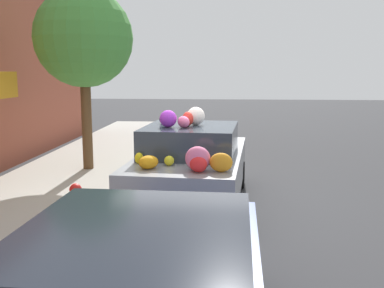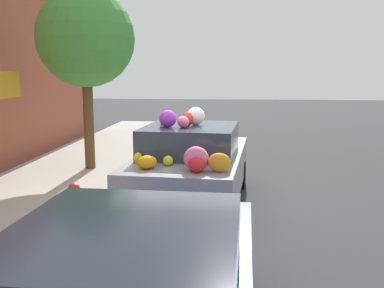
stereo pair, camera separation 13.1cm
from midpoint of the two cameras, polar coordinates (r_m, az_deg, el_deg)
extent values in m
plane|color=#38383A|center=(8.57, 0.06, -7.47)|extent=(60.00, 60.00, 0.00)
cube|color=#B2ADA3|center=(9.19, -17.07, -6.26)|extent=(24.00, 3.20, 0.15)
cylinder|color=brown|center=(10.91, -12.64, 2.84)|extent=(0.24, 0.24, 2.27)
sphere|color=#47933D|center=(10.86, -13.02, 12.98)|extent=(2.26, 2.26, 2.26)
cylinder|color=red|center=(6.93, -14.11, -8.24)|extent=(0.20, 0.20, 0.55)
sphere|color=red|center=(6.83, -14.22, -5.56)|extent=(0.18, 0.18, 0.18)
cube|color=gray|center=(8.41, 0.45, -3.37)|extent=(4.15, 2.13, 0.69)
cube|color=#333D47|center=(8.14, 0.27, 0.53)|extent=(1.93, 1.74, 0.52)
cylinder|color=black|center=(9.83, -3.26, -3.57)|extent=(0.58, 0.22, 0.57)
cylinder|color=black|center=(9.61, 6.62, -3.93)|extent=(0.58, 0.22, 0.57)
cylinder|color=black|center=(7.51, -7.52, -7.77)|extent=(0.58, 0.22, 0.57)
cylinder|color=black|center=(7.21, 5.55, -8.47)|extent=(0.58, 0.22, 0.57)
sphere|color=gold|center=(9.87, 0.99, 1.39)|extent=(0.32, 0.32, 0.27)
sphere|color=#FE9D15|center=(9.26, 3.07, 0.86)|extent=(0.29, 0.29, 0.28)
sphere|color=red|center=(9.13, 1.35, 0.43)|extent=(0.25, 0.25, 0.18)
ellipsoid|color=pink|center=(6.80, 1.08, -1.86)|extent=(0.37, 0.43, 0.37)
sphere|color=red|center=(9.17, -1.55, 0.41)|extent=(0.21, 0.21, 0.16)
sphere|color=yellow|center=(7.18, -2.54, -2.12)|extent=(0.20, 0.20, 0.16)
sphere|color=white|center=(10.08, -0.21, 1.41)|extent=(0.31, 0.31, 0.22)
ellipsoid|color=red|center=(6.71, 1.15, -2.57)|extent=(0.38, 0.36, 0.25)
sphere|color=white|center=(8.18, 0.94, 3.57)|extent=(0.37, 0.37, 0.33)
ellipsoid|color=red|center=(8.06, -0.09, 3.22)|extent=(0.31, 0.28, 0.25)
ellipsoid|color=orange|center=(6.73, 4.05, -2.36)|extent=(0.25, 0.37, 0.29)
sphere|color=blue|center=(9.68, -1.28, 0.92)|extent=(0.24, 0.24, 0.17)
sphere|color=purple|center=(7.88, -2.61, 3.23)|extent=(0.34, 0.34, 0.30)
ellipsoid|color=blue|center=(9.79, 4.00, 1.28)|extent=(0.29, 0.36, 0.26)
ellipsoid|color=blue|center=(9.76, 2.47, 0.79)|extent=(0.27, 0.27, 0.10)
sphere|color=black|center=(8.44, -3.18, 3.15)|extent=(0.19, 0.19, 0.16)
ellipsoid|color=orange|center=(6.98, -5.19, -2.29)|extent=(0.43, 0.41, 0.21)
sphere|color=red|center=(9.62, -2.01, 1.22)|extent=(0.41, 0.41, 0.29)
ellipsoid|color=pink|center=(7.82, -0.65, 2.83)|extent=(0.35, 0.30, 0.20)
ellipsoid|color=yellow|center=(7.36, -6.36, -1.79)|extent=(0.19, 0.19, 0.18)
cube|color=#1E232D|center=(3.32, -7.39, -14.17)|extent=(1.94, 1.66, 0.48)
cylinder|color=black|center=(5.17, -12.32, -15.60)|extent=(0.65, 0.20, 0.65)
cylinder|color=black|center=(4.91, 7.31, -16.86)|extent=(0.65, 0.20, 0.65)
camera|label=1|loc=(0.07, -89.55, 0.08)|focal=42.00mm
camera|label=2|loc=(0.07, 90.45, -0.08)|focal=42.00mm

